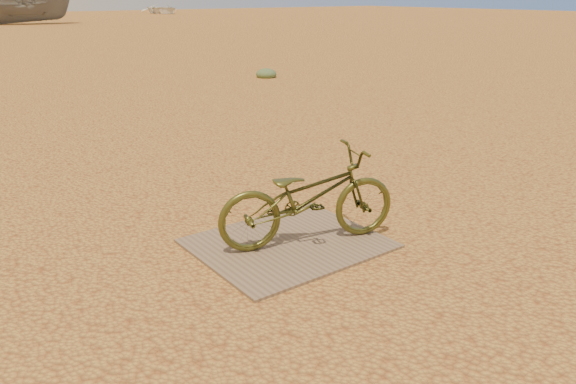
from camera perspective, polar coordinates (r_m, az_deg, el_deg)
ground at (r=4.07m, az=-3.54°, el=-8.13°), size 120.00×120.00×0.00m
plywood_board at (r=4.48m, az=0.00°, el=-5.25°), size 1.41×1.18×0.02m
bicycle at (r=4.34m, az=2.06°, el=-0.52°), size 1.52×0.90×0.76m
boat_mid_right at (r=40.08m, az=-24.87°, el=16.70°), size 5.65×3.03×2.07m
boat_far_right at (r=56.16m, az=-12.63°, el=17.72°), size 3.20×4.41×0.90m
kale_b at (r=13.52m, az=-2.22°, el=11.57°), size 0.49×0.49×0.27m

